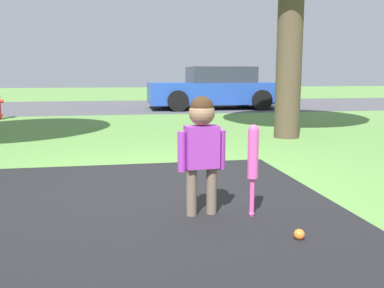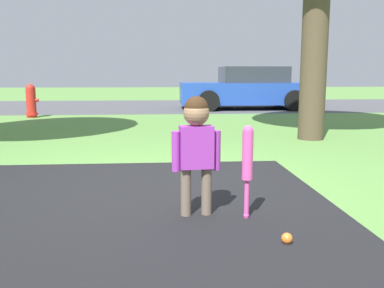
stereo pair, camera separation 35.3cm
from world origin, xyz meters
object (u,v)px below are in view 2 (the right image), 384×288
baseball_bat (247,159)px  parked_car (247,89)px  fire_hydrant (31,101)px  sports_ball (287,238)px  child (196,139)px

baseball_bat → parked_car: 10.07m
fire_hydrant → parked_car: parked_car is taller
baseball_bat → sports_ball: 0.66m
child → sports_ball: child is taller
fire_hydrant → parked_car: (5.76, 2.20, 0.20)m
child → parked_car: (2.42, 9.76, 0.02)m
sports_ball → baseball_bat: bearing=107.5°
sports_ball → fire_hydrant: bearing=115.3°
fire_hydrant → baseball_bat: bearing=-64.2°
fire_hydrant → child: bearing=-66.2°
child → sports_ball: bearing=-53.8°
baseball_bat → fire_hydrant: bearing=115.8°
sports_ball → fire_hydrant: fire_hydrant is taller
parked_car → fire_hydrant: bearing=21.7°
baseball_bat → sports_ball: (0.16, -0.49, -0.41)m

